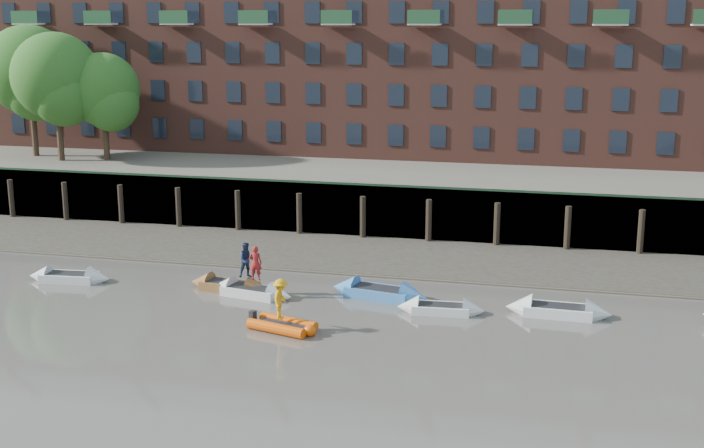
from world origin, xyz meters
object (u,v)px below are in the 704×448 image
(rowboat_0, at_px, (69,277))
(rib_tender, at_px, (285,326))
(person_rib_crew, at_px, (281,299))
(rowboat_3, at_px, (251,291))
(rowboat_2, at_px, (230,286))
(rowboat_4, at_px, (379,293))
(person_rower_b, at_px, (247,260))
(rowboat_6, at_px, (558,311))
(rowboat_5, at_px, (441,309))
(person_rower_a, at_px, (256,263))

(rowboat_0, distance_m, rib_tender, 13.55)
(person_rib_crew, bearing_deg, rib_tender, -114.51)
(rowboat_3, distance_m, person_rib_crew, 5.19)
(rowboat_2, distance_m, rowboat_4, 7.38)
(rowboat_0, distance_m, rowboat_4, 15.84)
(rowboat_0, relative_size, person_rower_b, 2.55)
(rowboat_0, distance_m, rowboat_3, 9.79)
(rowboat_4, distance_m, person_rib_crew, 6.32)
(rowboat_2, relative_size, rowboat_6, 0.94)
(rowboat_0, distance_m, person_rib_crew, 13.40)
(rowboat_4, relative_size, person_rib_crew, 2.87)
(rowboat_0, xyz_separation_m, rowboat_5, (18.98, -0.46, -0.01))
(rowboat_5, xyz_separation_m, person_rib_crew, (-6.32, -3.80, 1.17))
(rowboat_4, distance_m, person_rower_b, 6.53)
(rowboat_2, bearing_deg, rowboat_0, -169.07)
(rowboat_0, relative_size, rowboat_6, 0.93)
(rowboat_0, bearing_deg, rowboat_3, -6.24)
(person_rower_a, height_order, person_rib_crew, person_rower_a)
(rowboat_6, relative_size, person_rower_a, 2.82)
(rowboat_4, xyz_separation_m, rowboat_6, (8.32, -0.69, -0.01))
(rowboat_3, xyz_separation_m, rowboat_6, (14.34, 0.51, 0.02))
(person_rower_a, xyz_separation_m, person_rib_crew, (2.58, -4.08, -0.31))
(rowboat_6, bearing_deg, person_rower_b, -177.16)
(rowboat_3, relative_size, rowboat_5, 1.11)
(person_rower_a, bearing_deg, rowboat_2, -30.23)
(rowboat_6, xyz_separation_m, person_rower_b, (-14.61, -0.27, 1.47))
(rowboat_2, height_order, person_rower_b, person_rower_b)
(rowboat_5, height_order, rib_tender, rowboat_5)
(rowboat_6, relative_size, rib_tender, 1.50)
(rowboat_0, relative_size, rib_tender, 1.40)
(person_rower_a, bearing_deg, rowboat_4, -175.01)
(rowboat_4, relative_size, rib_tender, 1.62)
(rowboat_2, distance_m, rib_tender, 6.53)
(person_rower_b, bearing_deg, rowboat_5, -36.68)
(rowboat_2, xyz_separation_m, rowboat_3, (1.34, -0.58, 0.00))
(rowboat_6, distance_m, person_rib_crew, 12.44)
(person_rower_a, height_order, person_rower_b, person_rower_b)
(rowboat_4, height_order, rowboat_5, rowboat_4)
(rowboat_3, bearing_deg, rib_tender, -43.29)
(rowboat_3, xyz_separation_m, person_rower_a, (0.28, -0.09, 1.46))
(rowboat_3, relative_size, rowboat_6, 0.96)
(rowboat_2, relative_size, person_rower_b, 2.60)
(rowboat_0, distance_m, person_rower_a, 10.18)
(rowboat_0, bearing_deg, person_rower_b, -4.84)
(rowboat_2, distance_m, rowboat_6, 15.68)
(rowboat_3, relative_size, person_rib_crew, 2.56)
(person_rib_crew, bearing_deg, rowboat_4, -31.64)
(person_rib_crew, bearing_deg, rowboat_3, 33.27)
(rowboat_3, bearing_deg, rowboat_6, 13.09)
(person_rib_crew, bearing_deg, rowboat_2, 40.29)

